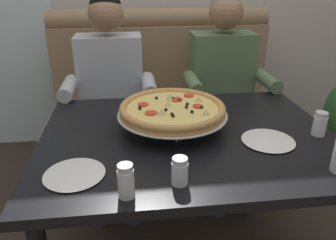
{
  "coord_description": "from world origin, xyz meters",
  "views": [
    {
      "loc": [
        -0.24,
        -1.25,
        1.37
      ],
      "look_at": [
        -0.08,
        0.04,
        0.78
      ],
      "focal_mm": 35.01,
      "sensor_mm": 36.0,
      "label": 1
    }
  ],
  "objects_px": {
    "dining_table": "(188,150)",
    "plate_near_right": "(74,173)",
    "shaker_parmesan": "(319,125)",
    "patio_chair": "(3,66)",
    "diner_left": "(111,90)",
    "pizza": "(172,109)",
    "diner_right": "(225,85)",
    "shaker_oregano": "(126,183)",
    "shaker_pepper_flakes": "(180,173)",
    "plate_near_left": "(268,139)",
    "booth_bench": "(164,116)"
  },
  "relations": [
    {
      "from": "plate_near_right",
      "to": "shaker_pepper_flakes",
      "type": "bearing_deg",
      "value": -14.31
    },
    {
      "from": "diner_left",
      "to": "plate_near_right",
      "type": "bearing_deg",
      "value": -95.22
    },
    {
      "from": "diner_right",
      "to": "pizza",
      "type": "bearing_deg",
      "value": -124.52
    },
    {
      "from": "dining_table",
      "to": "diner_left",
      "type": "distance_m",
      "value": 0.77
    },
    {
      "from": "diner_left",
      "to": "plate_near_left",
      "type": "distance_m",
      "value": 1.04
    },
    {
      "from": "booth_bench",
      "to": "pizza",
      "type": "height_order",
      "value": "booth_bench"
    },
    {
      "from": "shaker_pepper_flakes",
      "to": "plate_near_left",
      "type": "height_order",
      "value": "shaker_pepper_flakes"
    },
    {
      "from": "shaker_parmesan",
      "to": "diner_right",
      "type": "bearing_deg",
      "value": 104.49
    },
    {
      "from": "booth_bench",
      "to": "dining_table",
      "type": "relative_size",
      "value": 1.27
    },
    {
      "from": "patio_chair",
      "to": "pizza",
      "type": "bearing_deg",
      "value": -54.67
    },
    {
      "from": "shaker_pepper_flakes",
      "to": "patio_chair",
      "type": "relative_size",
      "value": 0.11
    },
    {
      "from": "pizza",
      "to": "shaker_oregano",
      "type": "relative_size",
      "value": 4.25
    },
    {
      "from": "diner_right",
      "to": "shaker_parmesan",
      "type": "bearing_deg",
      "value": -75.51
    },
    {
      "from": "diner_right",
      "to": "pizza",
      "type": "relative_size",
      "value": 2.61
    },
    {
      "from": "pizza",
      "to": "shaker_pepper_flakes",
      "type": "xyz_separation_m",
      "value": [
        -0.03,
        -0.43,
        -0.05
      ]
    },
    {
      "from": "pizza",
      "to": "shaker_parmesan",
      "type": "relative_size",
      "value": 4.62
    },
    {
      "from": "dining_table",
      "to": "diner_right",
      "type": "height_order",
      "value": "diner_right"
    },
    {
      "from": "plate_near_left",
      "to": "booth_bench",
      "type": "bearing_deg",
      "value": 106.75
    },
    {
      "from": "diner_left",
      "to": "shaker_pepper_flakes",
      "type": "xyz_separation_m",
      "value": [
        0.27,
        -1.04,
        0.06
      ]
    },
    {
      "from": "plate_near_left",
      "to": "dining_table",
      "type": "bearing_deg",
      "value": 161.07
    },
    {
      "from": "dining_table",
      "to": "plate_near_right",
      "type": "distance_m",
      "value": 0.53
    },
    {
      "from": "shaker_parmesan",
      "to": "plate_near_right",
      "type": "distance_m",
      "value": 1.02
    },
    {
      "from": "shaker_oregano",
      "to": "patio_chair",
      "type": "relative_size",
      "value": 0.13
    },
    {
      "from": "shaker_parmesan",
      "to": "patio_chair",
      "type": "bearing_deg",
      "value": 133.48
    },
    {
      "from": "shaker_oregano",
      "to": "patio_chair",
      "type": "xyz_separation_m",
      "value": [
        -1.21,
        2.47,
        -0.25
      ]
    },
    {
      "from": "diner_left",
      "to": "shaker_oregano",
      "type": "distance_m",
      "value": 1.09
    },
    {
      "from": "plate_near_right",
      "to": "patio_chair",
      "type": "xyz_separation_m",
      "value": [
        -1.03,
        2.33,
        -0.21
      ]
    },
    {
      "from": "shaker_parmesan",
      "to": "plate_near_left",
      "type": "xyz_separation_m",
      "value": [
        -0.24,
        -0.03,
        -0.03
      ]
    },
    {
      "from": "shaker_parmesan",
      "to": "shaker_pepper_flakes",
      "type": "height_order",
      "value": "shaker_parmesan"
    },
    {
      "from": "dining_table",
      "to": "shaker_parmesan",
      "type": "xyz_separation_m",
      "value": [
        0.56,
        -0.08,
        0.13
      ]
    },
    {
      "from": "diner_left",
      "to": "diner_right",
      "type": "bearing_deg",
      "value": 0.0
    },
    {
      "from": "shaker_pepper_flakes",
      "to": "plate_near_left",
      "type": "bearing_deg",
      "value": 31.06
    },
    {
      "from": "diner_left",
      "to": "patio_chair",
      "type": "bearing_deg",
      "value": 128.81
    },
    {
      "from": "booth_bench",
      "to": "plate_near_right",
      "type": "xyz_separation_m",
      "value": [
        -0.45,
        -1.21,
        0.34
      ]
    },
    {
      "from": "diner_right",
      "to": "patio_chair",
      "type": "xyz_separation_m",
      "value": [
        -1.83,
        1.38,
        -0.19
      ]
    },
    {
      "from": "diner_left",
      "to": "plate_near_right",
      "type": "relative_size",
      "value": 5.98
    },
    {
      "from": "plate_near_right",
      "to": "diner_right",
      "type": "bearing_deg",
      "value": 49.55
    },
    {
      "from": "pizza",
      "to": "dining_table",
      "type": "bearing_deg",
      "value": -50.09
    },
    {
      "from": "shaker_parmesan",
      "to": "plate_near_right",
      "type": "height_order",
      "value": "shaker_parmesan"
    },
    {
      "from": "plate_near_left",
      "to": "plate_near_right",
      "type": "relative_size",
      "value": 1.03
    },
    {
      "from": "plate_near_left",
      "to": "shaker_parmesan",
      "type": "bearing_deg",
      "value": 8.07
    },
    {
      "from": "pizza",
      "to": "plate_near_left",
      "type": "xyz_separation_m",
      "value": [
        0.38,
        -0.18,
        -0.08
      ]
    },
    {
      "from": "plate_near_right",
      "to": "shaker_oregano",
      "type": "bearing_deg",
      "value": -37.42
    },
    {
      "from": "diner_right",
      "to": "plate_near_right",
      "type": "relative_size",
      "value": 5.98
    },
    {
      "from": "shaker_pepper_flakes",
      "to": "shaker_oregano",
      "type": "bearing_deg",
      "value": -165.02
    },
    {
      "from": "pizza",
      "to": "shaker_parmesan",
      "type": "bearing_deg",
      "value": -13.37
    },
    {
      "from": "diner_right",
      "to": "shaker_parmesan",
      "type": "relative_size",
      "value": 12.06
    },
    {
      "from": "shaker_parmesan",
      "to": "plate_near_left",
      "type": "distance_m",
      "value": 0.24
    },
    {
      "from": "plate_near_left",
      "to": "shaker_pepper_flakes",
      "type": "bearing_deg",
      "value": -148.94
    },
    {
      "from": "booth_bench",
      "to": "shaker_pepper_flakes",
      "type": "bearing_deg",
      "value": -94.04
    }
  ]
}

